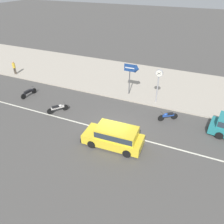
% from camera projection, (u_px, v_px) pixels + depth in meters
% --- Properties ---
extents(ground_plane, '(160.00, 160.00, 0.00)m').
position_uv_depth(ground_plane, '(113.00, 132.00, 17.46)').
color(ground_plane, '#4C4947').
extents(lane_centre_stripe, '(50.40, 0.14, 0.01)m').
position_uv_depth(lane_centre_stripe, '(113.00, 132.00, 17.46)').
color(lane_centre_stripe, silver).
rests_on(lane_centre_stripe, ground).
extents(kerb_strip, '(68.00, 10.00, 0.15)m').
position_uv_depth(kerb_strip, '(148.00, 82.00, 25.26)').
color(kerb_strip, '#ADA393').
rests_on(kerb_strip, ground).
extents(minivan_yellow_2, '(4.50, 2.05, 1.56)m').
position_uv_depth(minivan_yellow_2, '(115.00, 136.00, 15.70)').
color(minivan_yellow_2, yellow).
rests_on(minivan_yellow_2, ground).
extents(motorcycle_0, '(1.51, 1.15, 0.80)m').
position_uv_depth(motorcycle_0, '(168.00, 116.00, 18.67)').
color(motorcycle_0, black).
rests_on(motorcycle_0, ground).
extents(motorcycle_1, '(1.30, 1.61, 0.80)m').
position_uv_depth(motorcycle_1, '(58.00, 108.00, 19.75)').
color(motorcycle_1, black).
rests_on(motorcycle_1, ground).
extents(motorcycle_2, '(0.56, 2.00, 0.80)m').
position_uv_depth(motorcycle_2, '(29.00, 92.00, 22.36)').
color(motorcycle_2, black).
rests_on(motorcycle_2, ground).
extents(street_clock, '(0.68, 0.22, 3.35)m').
position_uv_depth(street_clock, '(159.00, 78.00, 19.84)').
color(street_clock, '#9E9EA3').
rests_on(street_clock, kerb_strip).
extents(arrow_signboard, '(1.52, 0.80, 3.24)m').
position_uv_depth(arrow_signboard, '(135.00, 70.00, 21.02)').
color(arrow_signboard, '#4C4C51').
rests_on(arrow_signboard, kerb_strip).
extents(pedestrian_near_clock, '(0.34, 0.34, 1.60)m').
position_uv_depth(pedestrian_near_clock, '(14.00, 67.00, 26.66)').
color(pedestrian_near_clock, '#4C4238').
rests_on(pedestrian_near_clock, kerb_strip).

